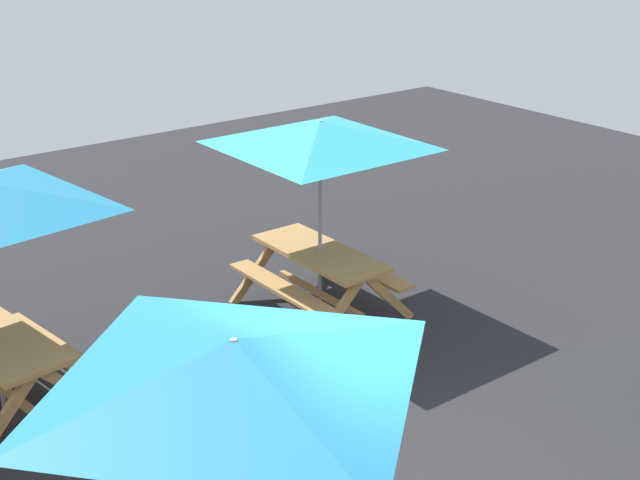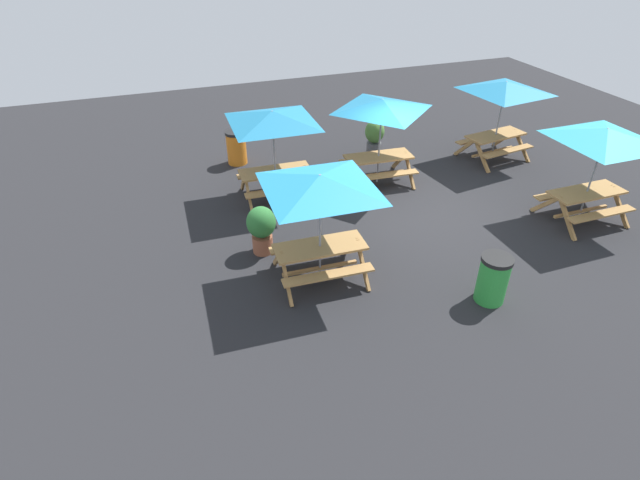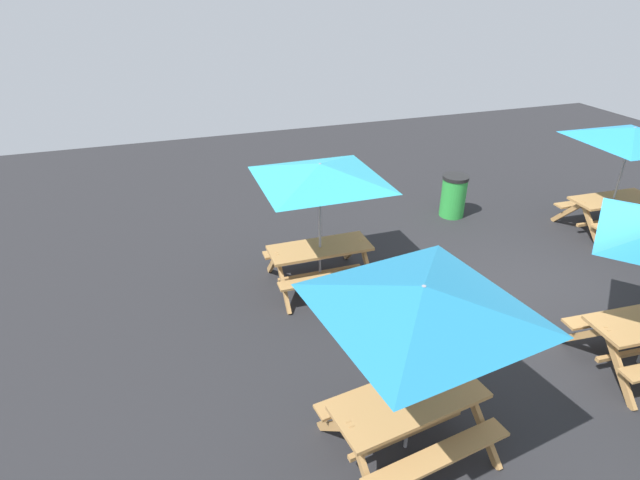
{
  "view_description": "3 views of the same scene",
  "coord_description": "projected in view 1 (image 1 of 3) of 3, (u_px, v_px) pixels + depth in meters",
  "views": [
    {
      "loc": [
        4.14,
        -3.84,
        4.65
      ],
      "look_at": [
        -3.41,
        1.96,
        0.9
      ],
      "focal_mm": 50.0,
      "sensor_mm": 36.0,
      "label": 1
    },
    {
      "loc": [
        5.97,
        9.57,
        6.23
      ],
      "look_at": [
        3.24,
        1.98,
        0.9
      ],
      "focal_mm": 28.0,
      "sensor_mm": 36.0,
      "label": 2
    },
    {
      "loc": [
        -5.86,
        -5.31,
        5.01
      ],
      "look_at": [
        -3.41,
        1.96,
        0.9
      ],
      "focal_mm": 28.0,
      "sensor_mm": 36.0,
      "label": 3
    }
  ],
  "objects": [
    {
      "name": "picnic_table_1",
      "position": [
        320.0,
        148.0,
        9.83
      ],
      "size": [
        2.83,
        2.83,
        2.34
      ],
      "rotation": [
        0.0,
        0.0,
        0.0
      ],
      "color": "#A87A44",
      "rests_on": "ground"
    },
    {
      "name": "picnic_table_4",
      "position": [
        235.0,
        387.0,
        5.11
      ],
      "size": [
        2.13,
        2.13,
        2.34
      ],
      "rotation": [
        0.0,
        0.0,
        -0.07
      ],
      "color": "#A87A44",
      "rests_on": "ground"
    }
  ]
}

